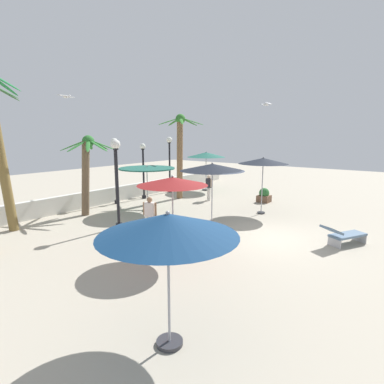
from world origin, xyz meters
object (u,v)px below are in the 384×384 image
at_px(palm_tree_3, 180,147).
at_px(seagull_1, 266,104).
at_px(patio_umbrella_4, 206,155).
at_px(patio_umbrella_5, 168,226).
at_px(seagull_0, 66,96).
at_px(lamp_post_2, 117,171).
at_px(patio_umbrella_2, 147,171).
at_px(lamp_post_1, 143,166).
at_px(lounge_chair_0, 343,234).
at_px(guest_0, 150,213).
at_px(palm_tree_1, 87,164).
at_px(lamp_post_3, 115,161).
at_px(patio_umbrella_0, 263,161).
at_px(guest_1, 209,185).
at_px(planter, 264,196).
at_px(patio_umbrella_1, 212,168).
at_px(patio_umbrella_3, 172,183).

height_order(palm_tree_3, seagull_1, seagull_1).
distance_m(patio_umbrella_4, palm_tree_3, 3.34).
relative_size(patio_umbrella_5, palm_tree_3, 0.50).
bearing_deg(seagull_0, lamp_post_2, -80.72).
bearing_deg(patio_umbrella_2, patio_umbrella_4, 8.29).
xyz_separation_m(lamp_post_1, lounge_chair_0, (-1.68, -11.80, -1.65)).
height_order(patio_umbrella_4, guest_0, patio_umbrella_4).
xyz_separation_m(patio_umbrella_2, patio_umbrella_4, (6.96, 1.01, 0.41)).
bearing_deg(palm_tree_3, palm_tree_1, 168.92).
xyz_separation_m(lamp_post_3, lounge_chair_0, (0.31, -12.03, -2.09)).
height_order(patio_umbrella_0, palm_tree_1, palm_tree_1).
distance_m(patio_umbrella_4, guest_0, 10.78).
relative_size(lamp_post_2, lounge_chair_0, 2.00).
height_order(patio_umbrella_5, lamp_post_1, lamp_post_1).
distance_m(lounge_chair_0, guest_1, 8.96).
bearing_deg(guest_0, lounge_chair_0, -61.24).
relative_size(lamp_post_3, guest_0, 2.37).
bearing_deg(lamp_post_1, palm_tree_1, -172.38).
height_order(patio_umbrella_2, lamp_post_3, lamp_post_3).
xyz_separation_m(seagull_0, planter, (9.01, -5.51, -5.21)).
xyz_separation_m(patio_umbrella_0, patio_umbrella_1, (-3.63, 0.65, -0.05)).
bearing_deg(planter, lamp_post_2, 161.34).
relative_size(patio_umbrella_1, seagull_0, 2.50).
bearing_deg(planter, seagull_0, 148.53).
height_order(patio_umbrella_0, guest_1, patio_umbrella_0).
relative_size(patio_umbrella_2, guest_1, 1.83).
distance_m(palm_tree_3, lounge_chair_0, 10.90).
bearing_deg(seagull_0, palm_tree_3, -6.06).
bearing_deg(palm_tree_3, patio_umbrella_3, -142.72).
xyz_separation_m(patio_umbrella_2, lamp_post_2, (-2.87, -1.11, 0.30)).
relative_size(patio_umbrella_5, guest_1, 1.67).
distance_m(patio_umbrella_2, guest_1, 4.44).
height_order(patio_umbrella_1, patio_umbrella_4, patio_umbrella_1).
bearing_deg(palm_tree_3, lounge_chair_0, -107.43).
height_order(patio_umbrella_2, seagull_1, seagull_1).
xyz_separation_m(patio_umbrella_2, lamp_post_3, (0.22, 2.74, 0.36)).
xyz_separation_m(patio_umbrella_5, guest_1, (11.40, 6.65, -1.40)).
bearing_deg(seagull_0, patio_umbrella_2, -24.56).
bearing_deg(seagull_1, lamp_post_3, 112.26).
height_order(guest_0, guest_1, guest_0).
distance_m(patio_umbrella_0, palm_tree_3, 5.84).
bearing_deg(patio_umbrella_2, lamp_post_3, 85.32).
bearing_deg(seagull_1, lamp_post_2, 148.56).
relative_size(patio_umbrella_2, planter, 3.37).
xyz_separation_m(patio_umbrella_5, seagull_0, (3.97, 9.25, 3.26)).
distance_m(guest_1, planter, 3.35).
bearing_deg(patio_umbrella_1, patio_umbrella_2, 82.48).
xyz_separation_m(patio_umbrella_5, lamp_post_2, (4.40, 6.64, 0.10)).
distance_m(patio_umbrella_3, lamp_post_3, 8.78).
bearing_deg(patio_umbrella_1, seagull_1, -8.02).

